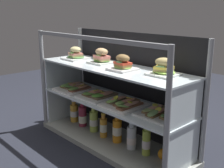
{
  "coord_description": "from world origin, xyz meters",
  "views": [
    {
      "loc": [
        1.52,
        -1.42,
        1.05
      ],
      "look_at": [
        0.0,
        0.0,
        0.5
      ],
      "focal_mm": 45.49,
      "sensor_mm": 36.0,
      "label": 1
    }
  ],
  "objects_px": {
    "open_sandwich_tray_left_of_center": "(124,104)",
    "plated_roll_sandwich_mid_right": "(164,69)",
    "orange_fruit_beside_bottles": "(164,154)",
    "juice_bottle_front_second": "(74,113)",
    "juice_bottle_front_right_end": "(132,137)",
    "juice_bottle_front_middle": "(146,142)",
    "open_sandwich_tray_mid_right": "(98,95)",
    "juice_bottle_tucked_behind": "(117,130)",
    "juice_bottle_back_center": "(94,121)",
    "open_sandwich_tray_far_left": "(161,113)",
    "open_sandwich_tray_near_right_corner": "(75,88)",
    "juice_bottle_back_left": "(103,127)",
    "orange_fruit_near_left_post": "(176,159)",
    "plated_roll_sandwich_near_right_corner": "(76,55)",
    "plated_roll_sandwich_near_left_corner": "(123,64)",
    "juice_bottle_front_fourth": "(83,116)",
    "plated_roll_sandwich_mid_left": "(102,57)"
  },
  "relations": [
    {
      "from": "open_sandwich_tray_near_right_corner",
      "to": "orange_fruit_near_left_post",
      "type": "relative_size",
      "value": 3.82
    },
    {
      "from": "orange_fruit_near_left_post",
      "to": "juice_bottle_front_fourth",
      "type": "bearing_deg",
      "value": -175.92
    },
    {
      "from": "open_sandwich_tray_near_right_corner",
      "to": "juice_bottle_back_left",
      "type": "xyz_separation_m",
      "value": [
        0.36,
        0.01,
        -0.26
      ]
    },
    {
      "from": "open_sandwich_tray_left_of_center",
      "to": "juice_bottle_front_second",
      "type": "height_order",
      "value": "open_sandwich_tray_left_of_center"
    },
    {
      "from": "open_sandwich_tray_mid_right",
      "to": "orange_fruit_near_left_post",
      "type": "distance_m",
      "value": 0.77
    },
    {
      "from": "open_sandwich_tray_left_of_center",
      "to": "plated_roll_sandwich_mid_right",
      "type": "bearing_deg",
      "value": 15.17
    },
    {
      "from": "juice_bottle_front_right_end",
      "to": "open_sandwich_tray_near_right_corner",
      "type": "bearing_deg",
      "value": -176.86
    },
    {
      "from": "plated_roll_sandwich_near_left_corner",
      "to": "orange_fruit_near_left_post",
      "type": "xyz_separation_m",
      "value": [
        0.42,
        0.09,
        -0.6
      ]
    },
    {
      "from": "plated_roll_sandwich_mid_right",
      "to": "open_sandwich_tray_mid_right",
      "type": "relative_size",
      "value": 0.63
    },
    {
      "from": "open_sandwich_tray_far_left",
      "to": "juice_bottle_front_second",
      "type": "distance_m",
      "value": 1.0
    },
    {
      "from": "plated_roll_sandwich_near_right_corner",
      "to": "juice_bottle_tucked_behind",
      "type": "bearing_deg",
      "value": 1.38
    },
    {
      "from": "juice_bottle_front_second",
      "to": "orange_fruit_near_left_post",
      "type": "bearing_deg",
      "value": 3.02
    },
    {
      "from": "open_sandwich_tray_far_left",
      "to": "juice_bottle_front_second",
      "type": "xyz_separation_m",
      "value": [
        -0.96,
        -0.02,
        -0.26
      ]
    },
    {
      "from": "juice_bottle_front_second",
      "to": "juice_bottle_back_left",
      "type": "distance_m",
      "value": 0.43
    },
    {
      "from": "juice_bottle_front_second",
      "to": "juice_bottle_front_middle",
      "type": "height_order",
      "value": "juice_bottle_front_middle"
    },
    {
      "from": "open_sandwich_tray_near_right_corner",
      "to": "juice_bottle_back_center",
      "type": "relative_size",
      "value": 1.29
    },
    {
      "from": "open_sandwich_tray_mid_right",
      "to": "open_sandwich_tray_near_right_corner",
      "type": "bearing_deg",
      "value": -177.67
    },
    {
      "from": "open_sandwich_tray_left_of_center",
      "to": "juice_bottle_back_left",
      "type": "height_order",
      "value": "open_sandwich_tray_left_of_center"
    },
    {
      "from": "plated_roll_sandwich_near_right_corner",
      "to": "open_sandwich_tray_left_of_center",
      "type": "height_order",
      "value": "plated_roll_sandwich_near_right_corner"
    },
    {
      "from": "plated_roll_sandwich_mid_left",
      "to": "open_sandwich_tray_far_left",
      "type": "relative_size",
      "value": 0.61
    },
    {
      "from": "open_sandwich_tray_mid_right",
      "to": "open_sandwich_tray_left_of_center",
      "type": "bearing_deg",
      "value": -0.45
    },
    {
      "from": "juice_bottle_front_fourth",
      "to": "juice_bottle_front_second",
      "type": "bearing_deg",
      "value": 175.77
    },
    {
      "from": "open_sandwich_tray_mid_right",
      "to": "plated_roll_sandwich_mid_right",
      "type": "bearing_deg",
      "value": 7.39
    },
    {
      "from": "plated_roll_sandwich_mid_left",
      "to": "juice_bottle_tucked_behind",
      "type": "height_order",
      "value": "plated_roll_sandwich_mid_left"
    },
    {
      "from": "plated_roll_sandwich_mid_right",
      "to": "orange_fruit_beside_bottles",
      "type": "xyz_separation_m",
      "value": [
        0.04,
        -0.01,
        -0.59
      ]
    },
    {
      "from": "juice_bottle_back_left",
      "to": "juice_bottle_tucked_behind",
      "type": "bearing_deg",
      "value": 9.3
    },
    {
      "from": "juice_bottle_front_right_end",
      "to": "orange_fruit_near_left_post",
      "type": "distance_m",
      "value": 0.36
    },
    {
      "from": "juice_bottle_front_fourth",
      "to": "orange_fruit_beside_bottles",
      "type": "xyz_separation_m",
      "value": [
        0.85,
        0.05,
        -0.05
      ]
    },
    {
      "from": "open_sandwich_tray_far_left",
      "to": "orange_fruit_beside_bottles",
      "type": "distance_m",
      "value": 0.3
    },
    {
      "from": "open_sandwich_tray_mid_right",
      "to": "orange_fruit_beside_bottles",
      "type": "xyz_separation_m",
      "value": [
        0.61,
        0.06,
        -0.3
      ]
    },
    {
      "from": "juice_bottle_front_second",
      "to": "orange_fruit_beside_bottles",
      "type": "height_order",
      "value": "juice_bottle_front_second"
    },
    {
      "from": "open_sandwich_tray_mid_right",
      "to": "juice_bottle_front_right_end",
      "type": "relative_size",
      "value": 1.24
    },
    {
      "from": "juice_bottle_front_right_end",
      "to": "juice_bottle_front_middle",
      "type": "distance_m",
      "value": 0.13
    },
    {
      "from": "plated_roll_sandwich_near_right_corner",
      "to": "open_sandwich_tray_mid_right",
      "type": "xyz_separation_m",
      "value": [
        0.3,
        -0.01,
        -0.29
      ]
    },
    {
      "from": "orange_fruit_near_left_post",
      "to": "juice_bottle_front_middle",
      "type": "bearing_deg",
      "value": -167.31
    },
    {
      "from": "open_sandwich_tray_left_of_center",
      "to": "juice_bottle_front_middle",
      "type": "height_order",
      "value": "open_sandwich_tray_left_of_center"
    },
    {
      "from": "juice_bottle_tucked_behind",
      "to": "juice_bottle_front_right_end",
      "type": "xyz_separation_m",
      "value": [
        0.15,
        0.0,
        -0.0
      ]
    },
    {
      "from": "orange_fruit_beside_bottles",
      "to": "plated_roll_sandwich_mid_left",
      "type": "bearing_deg",
      "value": -178.91
    },
    {
      "from": "plated_roll_sandwich_mid_right",
      "to": "juice_bottle_tucked_behind",
      "type": "height_order",
      "value": "plated_roll_sandwich_mid_right"
    },
    {
      "from": "plated_roll_sandwich_mid_right",
      "to": "juice_bottle_front_middle",
      "type": "xyz_separation_m",
      "value": [
        -0.09,
        -0.05,
        -0.54
      ]
    },
    {
      "from": "open_sandwich_tray_mid_right",
      "to": "juice_bottle_tucked_behind",
      "type": "distance_m",
      "value": 0.32
    },
    {
      "from": "plated_roll_sandwich_near_right_corner",
      "to": "orange_fruit_beside_bottles",
      "type": "height_order",
      "value": "plated_roll_sandwich_near_right_corner"
    },
    {
      "from": "plated_roll_sandwich_near_right_corner",
      "to": "juice_bottle_tucked_behind",
      "type": "height_order",
      "value": "plated_roll_sandwich_near_right_corner"
    },
    {
      "from": "juice_bottle_back_center",
      "to": "orange_fruit_beside_bottles",
      "type": "distance_m",
      "value": 0.7
    },
    {
      "from": "plated_roll_sandwich_near_right_corner",
      "to": "plated_roll_sandwich_near_left_corner",
      "type": "height_order",
      "value": "plated_roll_sandwich_near_left_corner"
    },
    {
      "from": "plated_roll_sandwich_near_right_corner",
      "to": "open_sandwich_tray_near_right_corner",
      "type": "relative_size",
      "value": 0.66
    },
    {
      "from": "plated_roll_sandwich_near_right_corner",
      "to": "orange_fruit_beside_bottles",
      "type": "xyz_separation_m",
      "value": [
        0.92,
        0.05,
        -0.59
      ]
    },
    {
      "from": "orange_fruit_beside_bottles",
      "to": "juice_bottle_front_second",
      "type": "bearing_deg",
      "value": -177.58
    },
    {
      "from": "juice_bottle_tucked_behind",
      "to": "juice_bottle_front_right_end",
      "type": "distance_m",
      "value": 0.15
    },
    {
      "from": "juice_bottle_back_left",
      "to": "orange_fruit_near_left_post",
      "type": "height_order",
      "value": "juice_bottle_back_left"
    }
  ]
}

